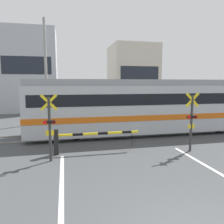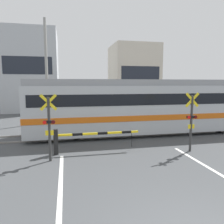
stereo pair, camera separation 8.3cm
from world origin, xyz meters
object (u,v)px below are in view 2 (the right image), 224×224
commuter_train (149,105)px  crossing_barrier_far (126,116)px  crossing_signal_left (49,125)px  pedestrian (91,109)px  crossing_signal_right (191,119)px  crossing_barrier_near (78,138)px

commuter_train → crossing_barrier_far: 3.11m
commuter_train → crossing_barrier_far: size_ratio=3.76×
crossing_barrier_far → crossing_signal_left: 8.58m
crossing_signal_left → pedestrian: size_ratio=1.62×
crossing_barrier_far → crossing_signal_right: size_ratio=1.43×
crossing_signal_right → crossing_barrier_far: bearing=100.1°
crossing_signal_left → pedestrian: bearing=73.8°
crossing_barrier_far → crossing_signal_left: crossing_signal_left is taller
commuter_train → pedestrian: 6.52m
crossing_signal_right → pedestrian: (-3.56, 9.69, -0.54)m
crossing_barrier_near → crossing_signal_left: bearing=-145.6°
pedestrian → commuter_train: bearing=-62.3°
commuter_train → crossing_barrier_far: bearing=102.9°
crossing_barrier_near → pedestrian: size_ratio=2.32×
crossing_barrier_near → crossing_signal_left: size_ratio=1.43×
crossing_signal_left → crossing_signal_right: size_ratio=1.00×
crossing_signal_left → commuter_train: bearing=34.3°
crossing_signal_left → crossing_signal_right: bearing=0.0°
pedestrian → crossing_barrier_far: bearing=-50.9°
crossing_barrier_far → pedestrian: 3.74m
crossing_barrier_near → pedestrian: 9.02m
commuter_train → pedestrian: (-3.00, 5.73, -0.84)m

